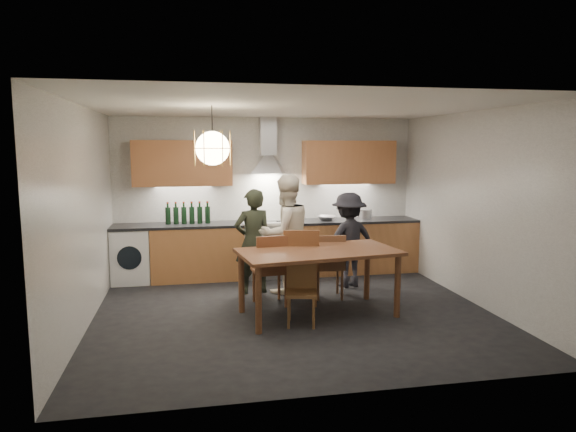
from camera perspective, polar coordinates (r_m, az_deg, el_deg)
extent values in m
plane|color=black|center=(6.74, 0.61, -10.62)|extent=(5.00, 5.00, 0.00)
cube|color=silver|center=(8.65, -2.36, 2.26)|extent=(5.00, 0.02, 2.60)
cube|color=silver|center=(4.29, 6.67, -3.31)|extent=(5.00, 0.02, 2.60)
cube|color=silver|center=(6.43, -21.75, -0.15)|extent=(0.02, 4.50, 2.60)
cube|color=silver|center=(7.36, 20.06, 0.86)|extent=(0.02, 4.50, 2.60)
cube|color=white|center=(6.41, 0.65, 12.01)|extent=(5.00, 4.50, 0.02)
cube|color=tan|center=(8.39, -10.00, -4.03)|extent=(1.45, 0.60, 0.86)
cube|color=tan|center=(8.83, 7.49, -3.40)|extent=(2.05, 0.60, 0.86)
cube|color=white|center=(8.44, -17.00, -4.22)|extent=(0.58, 0.58, 0.85)
cube|color=black|center=(8.31, -12.14, -1.05)|extent=(2.05, 0.62, 0.04)
cube|color=black|center=(8.75, 7.54, -0.50)|extent=(2.05, 0.62, 0.04)
cube|color=silver|center=(8.49, -2.03, -3.99)|extent=(0.90, 0.60, 0.80)
cube|color=black|center=(8.22, -1.72, -4.52)|extent=(0.78, 0.02, 0.42)
cube|color=slate|center=(8.41, -2.04, -1.05)|extent=(0.90, 0.60, 0.08)
cube|color=silver|center=(8.15, -1.76, -0.90)|extent=(0.90, 0.08, 0.04)
cube|color=#C97F4D|center=(8.34, -11.63, 5.77)|extent=(1.55, 0.35, 0.72)
cube|color=#C97F4D|center=(8.76, 6.77, 5.95)|extent=(1.55, 0.35, 0.72)
cube|color=silver|center=(8.48, -2.27, 8.85)|extent=(0.26, 0.22, 0.62)
cylinder|color=black|center=(6.18, -8.43, 9.78)|extent=(0.01, 0.01, 0.50)
sphere|color=#FFE0A5|center=(6.17, -8.38, 7.46)|extent=(0.40, 0.40, 0.40)
torus|color=gold|center=(6.17, -8.38, 7.46)|extent=(0.43, 0.43, 0.01)
cube|color=brown|center=(6.45, 3.42, -4.01)|extent=(2.09, 1.25, 0.04)
cylinder|color=brown|center=(5.89, -3.31, -9.31)|extent=(0.08, 0.08, 0.79)
cylinder|color=brown|center=(6.65, -5.20, -7.36)|extent=(0.08, 0.08, 0.79)
cylinder|color=brown|center=(6.58, 12.07, -7.65)|extent=(0.08, 0.08, 0.79)
cylinder|color=brown|center=(7.27, 8.77, -6.11)|extent=(0.08, 0.08, 0.79)
cube|color=brown|center=(6.92, -2.07, -6.07)|extent=(0.48, 0.48, 0.04)
cube|color=brown|center=(6.67, -1.67, -4.28)|extent=(0.44, 0.08, 0.48)
cylinder|color=brown|center=(7.19, -1.01, -7.56)|extent=(0.04, 0.04, 0.45)
cylinder|color=brown|center=(6.86, -0.24, -8.31)|extent=(0.04, 0.04, 0.45)
cylinder|color=brown|center=(7.11, -3.81, -7.75)|extent=(0.04, 0.04, 0.45)
cylinder|color=brown|center=(6.78, -3.17, -8.53)|extent=(0.04, 0.04, 0.45)
cube|color=brown|center=(6.99, 1.40, -5.67)|extent=(0.54, 0.54, 0.04)
cube|color=brown|center=(6.72, 1.49, -3.77)|extent=(0.47, 0.13, 0.51)
cylinder|color=brown|center=(7.25, 2.85, -7.33)|extent=(0.04, 0.04, 0.48)
cylinder|color=brown|center=(6.88, 3.06, -8.15)|extent=(0.04, 0.04, 0.48)
cylinder|color=brown|center=(7.23, -0.18, -7.35)|extent=(0.04, 0.04, 0.48)
cylinder|color=brown|center=(6.87, -0.14, -8.17)|extent=(0.04, 0.04, 0.48)
cube|color=brown|center=(7.28, 4.49, -5.61)|extent=(0.45, 0.45, 0.04)
cube|color=brown|center=(7.05, 4.77, -4.01)|extent=(0.42, 0.08, 0.45)
cylinder|color=brown|center=(7.53, 5.52, -7.00)|extent=(0.04, 0.04, 0.42)
cylinder|color=brown|center=(7.21, 6.03, -7.67)|extent=(0.04, 0.04, 0.42)
cylinder|color=brown|center=(7.47, 2.98, -7.09)|extent=(0.04, 0.04, 0.42)
cylinder|color=brown|center=(7.15, 3.37, -7.76)|extent=(0.04, 0.04, 0.42)
cube|color=brown|center=(6.17, 1.49, -8.56)|extent=(0.44, 0.44, 0.03)
cube|color=brown|center=(6.28, 1.52, -6.25)|extent=(0.36, 0.12, 0.40)
cylinder|color=brown|center=(6.10, 0.06, -10.77)|extent=(0.03, 0.03, 0.37)
cylinder|color=brown|center=(6.38, 0.17, -9.93)|extent=(0.03, 0.03, 0.37)
cylinder|color=brown|center=(6.09, 2.87, -10.79)|extent=(0.03, 0.03, 0.37)
cylinder|color=brown|center=(6.37, 2.85, -9.95)|extent=(0.03, 0.03, 0.37)
imported|color=black|center=(7.44, -3.90, -2.83)|extent=(0.61, 0.46, 1.52)
imported|color=white|center=(7.45, -0.28, -2.02)|extent=(1.01, 0.91, 1.72)
imported|color=black|center=(7.84, 6.75, -2.64)|extent=(1.03, 0.74, 1.44)
imported|color=silver|center=(8.60, 4.28, -0.22)|extent=(0.40, 0.40, 0.07)
cylinder|color=silver|center=(8.80, 8.54, 0.17)|extent=(0.27, 0.27, 0.16)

